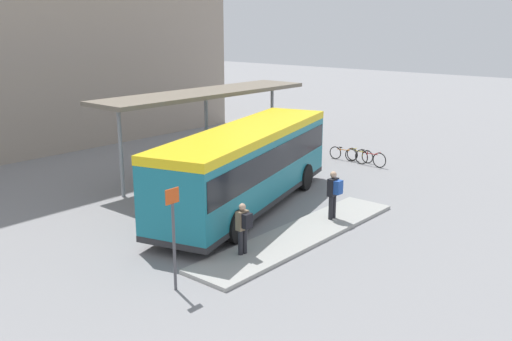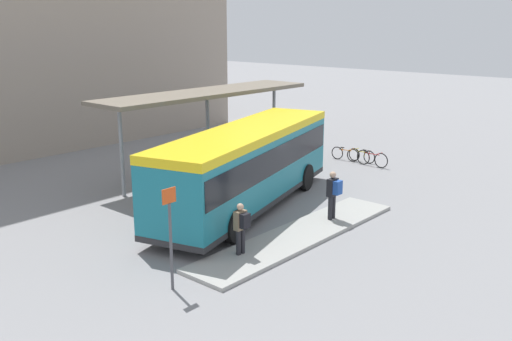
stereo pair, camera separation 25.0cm
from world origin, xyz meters
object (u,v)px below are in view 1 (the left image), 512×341
(pedestrian_waiting, at_px, (243,226))
(bicycle_red, at_px, (370,158))
(platform_sign, at_px, (174,235))
(city_bus, at_px, (247,162))
(pedestrian_companion, at_px, (334,192))
(potted_planter_near_shelter, at_px, (158,192))
(bicycle_yellow, at_px, (360,155))
(bicycle_orange, at_px, (343,154))

(pedestrian_waiting, relative_size, bicycle_red, 0.90)
(platform_sign, bearing_deg, pedestrian_waiting, 0.58)
(city_bus, bearing_deg, pedestrian_waiting, -155.83)
(pedestrian_companion, height_order, platform_sign, platform_sign)
(city_bus, xyz_separation_m, platform_sign, (-6.35, -3.07, -0.24))
(pedestrian_waiting, bearing_deg, bicycle_red, -74.53)
(city_bus, relative_size, platform_sign, 3.89)
(bicycle_red, xyz_separation_m, potted_planter_near_shelter, (-11.18, 2.69, 0.31))
(bicycle_yellow, height_order, bicycle_orange, bicycle_orange)
(platform_sign, bearing_deg, city_bus, 25.78)
(potted_planter_near_shelter, bearing_deg, bicycle_yellow, -9.13)
(pedestrian_companion, bearing_deg, bicycle_orange, -59.98)
(city_bus, height_order, bicycle_red, city_bus)
(city_bus, relative_size, pedestrian_waiting, 6.85)
(bicycle_red, bearing_deg, city_bus, -89.32)
(bicycle_yellow, bearing_deg, bicycle_red, 155.86)
(city_bus, bearing_deg, bicycle_yellow, -12.41)
(bicycle_orange, height_order, platform_sign, platform_sign)
(bicycle_red, relative_size, platform_sign, 0.63)
(pedestrian_waiting, xyz_separation_m, bicycle_yellow, (12.91, 3.61, -0.70))
(pedestrian_waiting, xyz_separation_m, platform_sign, (-2.74, -0.03, 0.53))
(potted_planter_near_shelter, distance_m, platform_sign, 6.90)
(potted_planter_near_shelter, bearing_deg, pedestrian_waiting, -103.64)
(city_bus, xyz_separation_m, pedestrian_companion, (0.82, -3.34, -0.68))
(city_bus, relative_size, bicycle_red, 6.17)
(bicycle_orange, bearing_deg, bicycle_yellow, 12.58)
(city_bus, distance_m, pedestrian_waiting, 4.78)
(pedestrian_companion, bearing_deg, platform_sign, 87.94)
(pedestrian_waiting, relative_size, bicycle_orange, 1.02)
(potted_planter_near_shelter, bearing_deg, bicycle_orange, -5.23)
(potted_planter_near_shelter, relative_size, platform_sign, 0.48)
(bicycle_orange, bearing_deg, bicycle_red, -9.59)
(bicycle_yellow, bearing_deg, pedestrian_waiting, 107.43)
(potted_planter_near_shelter, bearing_deg, city_bus, -46.77)
(city_bus, height_order, pedestrian_waiting, city_bus)
(pedestrian_companion, xyz_separation_m, potted_planter_near_shelter, (-3.11, 5.77, -0.42))
(pedestrian_waiting, relative_size, bicycle_yellow, 1.03)
(bicycle_red, distance_m, bicycle_yellow, 0.92)
(pedestrian_companion, bearing_deg, city_bus, 13.91)
(pedestrian_waiting, height_order, potted_planter_near_shelter, pedestrian_waiting)
(pedestrian_waiting, bearing_deg, bicycle_orange, -67.76)
(potted_planter_near_shelter, xyz_separation_m, platform_sign, (-4.07, -5.50, 0.86))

